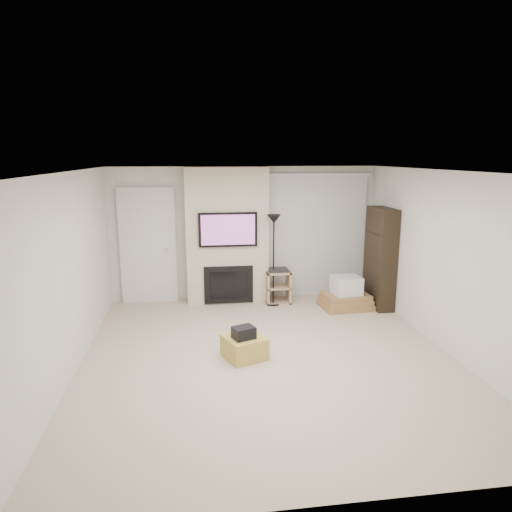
{
  "coord_description": "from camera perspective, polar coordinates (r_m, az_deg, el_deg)",
  "views": [
    {
      "loc": [
        -0.96,
        -5.72,
        2.69
      ],
      "look_at": [
        0.0,
        1.2,
        1.15
      ],
      "focal_mm": 32.0,
      "sensor_mm": 36.0,
      "label": 1
    }
  ],
  "objects": [
    {
      "name": "wall_right",
      "position": [
        6.84,
        22.71,
        -0.7
      ],
      "size": [
        0.0,
        5.5,
        2.5
      ],
      "primitive_type": "cube",
      "rotation": [
        1.57,
        0.0,
        1.57
      ],
      "color": "silver",
      "rests_on": "ground"
    },
    {
      "name": "black_bag",
      "position": [
        6.17,
        -1.55,
        -9.56
      ],
      "size": [
        0.34,
        0.31,
        0.16
      ],
      "primitive_type": "cube",
      "rotation": [
        0.0,
        0.0,
        0.38
      ],
      "color": "black",
      "rests_on": "ottoman"
    },
    {
      "name": "fireplace_wall",
      "position": [
        8.41,
        -3.63,
        2.45
      ],
      "size": [
        1.5,
        0.47,
        2.5
      ],
      "color": "beige",
      "rests_on": "floor"
    },
    {
      "name": "hvac_vent",
      "position": [
        6.67,
        3.95,
        10.74
      ],
      "size": [
        0.35,
        0.18,
        0.01
      ],
      "primitive_type": "cube",
      "color": "silver",
      "rests_on": "ceiling"
    },
    {
      "name": "ottoman",
      "position": [
        6.31,
        -1.47,
        -11.32
      ],
      "size": [
        0.65,
        0.65,
        0.3
      ],
      "primitive_type": "cube",
      "rotation": [
        0.0,
        0.0,
        0.38
      ],
      "color": "gold",
      "rests_on": "floor"
    },
    {
      "name": "floor_lamp",
      "position": [
        8.17,
        2.24,
        2.73
      ],
      "size": [
        0.25,
        0.25,
        1.67
      ],
      "color": "black",
      "rests_on": "floor"
    },
    {
      "name": "vertical_blinds",
      "position": [
        8.86,
        7.66,
        3.12
      ],
      "size": [
        1.98,
        0.1,
        2.37
      ],
      "color": "silver",
      "rests_on": "floor"
    },
    {
      "name": "wall_back",
      "position": [
        8.65,
        -1.42,
        2.84
      ],
      "size": [
        5.0,
        0.0,
        2.5
      ],
      "primitive_type": "cube",
      "rotation": [
        1.57,
        0.0,
        0.0
      ],
      "color": "silver",
      "rests_on": "ground"
    },
    {
      "name": "wall_front",
      "position": [
        3.44,
        9.34,
        -12.51
      ],
      "size": [
        5.0,
        0.0,
        2.5
      ],
      "primitive_type": "cube",
      "rotation": [
        1.57,
        0.0,
        0.0
      ],
      "color": "silver",
      "rests_on": "ground"
    },
    {
      "name": "floor",
      "position": [
        6.4,
        1.52,
        -12.45
      ],
      "size": [
        5.0,
        5.5,
        0.0
      ],
      "primitive_type": "cube",
      "color": "#C5B097",
      "rests_on": "ground"
    },
    {
      "name": "av_stand",
      "position": [
        8.51,
        2.75,
        -3.58
      ],
      "size": [
        0.45,
        0.38,
        0.66
      ],
      "color": "tan",
      "rests_on": "floor"
    },
    {
      "name": "box_stack",
      "position": [
        8.39,
        11.17,
        -4.93
      ],
      "size": [
        0.92,
        0.73,
        0.58
      ],
      "color": "#9C7044",
      "rests_on": "floor"
    },
    {
      "name": "entry_door",
      "position": [
        8.63,
        -13.34,
        1.17
      ],
      "size": [
        1.02,
        0.11,
        2.14
      ],
      "color": "silver",
      "rests_on": "floor"
    },
    {
      "name": "wall_left",
      "position": [
        6.1,
        -22.28,
        -2.19
      ],
      "size": [
        0.0,
        5.5,
        2.5
      ],
      "primitive_type": "cube",
      "rotation": [
        1.57,
        0.0,
        1.57
      ],
      "color": "silver",
      "rests_on": "ground"
    },
    {
      "name": "bookshelf",
      "position": [
        8.45,
        15.28,
        -0.24
      ],
      "size": [
        0.3,
        0.8,
        1.8
      ],
      "color": "black",
      "rests_on": "floor"
    },
    {
      "name": "ceiling",
      "position": [
        5.81,
        1.66,
        10.54
      ],
      "size": [
        5.0,
        5.5,
        0.0
      ],
      "primitive_type": "cube",
      "color": "white",
      "rests_on": "wall_back"
    }
  ]
}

